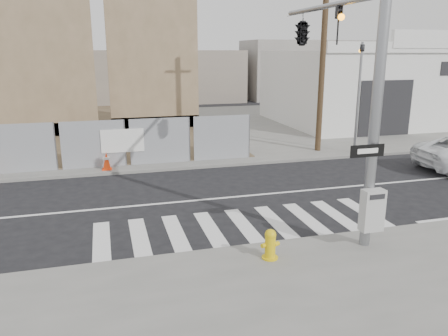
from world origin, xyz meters
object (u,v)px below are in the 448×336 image
object	(u,v)px
auto_shop	(367,87)
fire_hydrant	(270,244)
traffic_cone_d	(107,161)
signal_pole	(323,56)

from	to	relation	value
auto_shop	fire_hydrant	world-z (taller)	auto_shop
auto_shop	traffic_cone_d	world-z (taller)	auto_shop
fire_hydrant	signal_pole	bearing A→B (deg)	24.41
fire_hydrant	traffic_cone_d	bearing A→B (deg)	87.89
signal_pole	auto_shop	size ratio (longest dim) A/B	0.58
auto_shop	traffic_cone_d	xyz separation A→B (m)	(-17.71, -8.45, -2.05)
signal_pole	auto_shop	bearing A→B (deg)	52.54
signal_pole	auto_shop	world-z (taller)	signal_pole
auto_shop	traffic_cone_d	bearing A→B (deg)	-154.50
auto_shop	fire_hydrant	distance (m)	22.86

